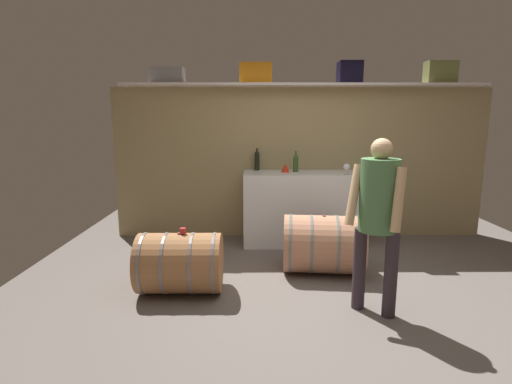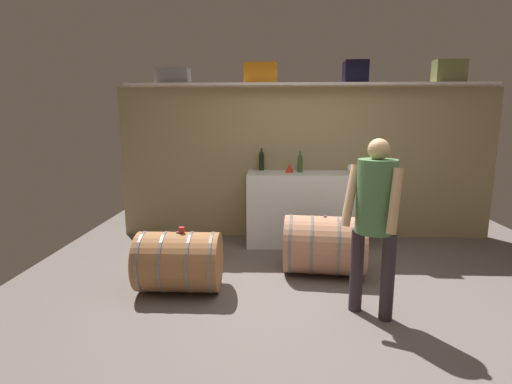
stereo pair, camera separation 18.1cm
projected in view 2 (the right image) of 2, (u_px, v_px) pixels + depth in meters
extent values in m
cube|color=#655D57|center=(316.00, 282.00, 4.03)|extent=(6.36, 7.60, 0.02)
cube|color=tan|center=(305.00, 164.00, 5.46)|extent=(5.16, 0.10, 2.07)
cube|color=silver|center=(308.00, 85.00, 5.12)|extent=(4.74, 0.40, 0.03)
cube|color=gray|center=(173.00, 76.00, 5.16)|extent=(0.45, 0.23, 0.20)
cube|color=orange|center=(261.00, 73.00, 5.11)|extent=(0.43, 0.29, 0.26)
cube|color=black|center=(355.00, 72.00, 5.07)|extent=(0.30, 0.29, 0.28)
cube|color=olive|center=(449.00, 72.00, 5.02)|extent=(0.39, 0.21, 0.29)
cube|color=white|center=(305.00, 208.00, 5.20)|extent=(1.53, 0.61, 0.96)
cylinder|color=black|center=(262.00, 162.00, 5.33)|extent=(0.07, 0.07, 0.21)
sphere|color=black|center=(262.00, 154.00, 5.31)|extent=(0.07, 0.07, 0.07)
cylinder|color=black|center=(262.00, 151.00, 5.31)|extent=(0.02, 0.02, 0.06)
cylinder|color=#335427|center=(300.00, 165.00, 5.15)|extent=(0.07, 0.07, 0.18)
sphere|color=#335427|center=(300.00, 157.00, 5.13)|extent=(0.07, 0.07, 0.07)
cylinder|color=#335427|center=(300.00, 154.00, 5.12)|extent=(0.02, 0.02, 0.07)
cylinder|color=white|center=(351.00, 175.00, 4.87)|extent=(0.07, 0.07, 0.00)
cylinder|color=white|center=(351.00, 173.00, 4.86)|extent=(0.01, 0.01, 0.06)
sphere|color=white|center=(351.00, 167.00, 4.85)|extent=(0.09, 0.09, 0.09)
sphere|color=maroon|center=(351.00, 168.00, 4.85)|extent=(0.05, 0.05, 0.05)
cone|color=red|center=(289.00, 168.00, 5.13)|extent=(0.11, 0.11, 0.11)
cylinder|color=#A26B40|center=(179.00, 262.00, 3.77)|extent=(0.79, 0.57, 0.57)
cylinder|color=slate|center=(145.00, 261.00, 3.78)|extent=(0.03, 0.58, 0.58)
cylinder|color=slate|center=(166.00, 261.00, 3.78)|extent=(0.03, 0.58, 0.58)
cylinder|color=slate|center=(192.00, 262.00, 3.77)|extent=(0.03, 0.58, 0.58)
cylinder|color=slate|center=(213.00, 262.00, 3.76)|extent=(0.03, 0.58, 0.58)
cylinder|color=brown|center=(178.00, 232.00, 3.72)|extent=(0.04, 0.04, 0.01)
cylinder|color=tan|center=(324.00, 245.00, 4.19)|extent=(0.90, 0.70, 0.62)
cylinder|color=slate|center=(291.00, 244.00, 4.24)|extent=(0.09, 0.63, 0.63)
cylinder|color=slate|center=(311.00, 244.00, 4.21)|extent=(0.09, 0.63, 0.63)
cylinder|color=slate|center=(337.00, 246.00, 4.18)|extent=(0.09, 0.63, 0.63)
cylinder|color=slate|center=(358.00, 247.00, 4.15)|extent=(0.09, 0.63, 0.63)
cylinder|color=brown|center=(325.00, 216.00, 4.14)|extent=(0.04, 0.04, 0.01)
cylinder|color=red|center=(182.00, 230.00, 3.71)|extent=(0.06, 0.06, 0.05)
cylinder|color=#352931|center=(357.00, 270.00, 3.36)|extent=(0.11, 0.11, 0.73)
cylinder|color=#352931|center=(388.00, 278.00, 3.20)|extent=(0.11, 0.11, 0.73)
cylinder|color=#4C7948|center=(376.00, 196.00, 3.16)|extent=(0.32, 0.32, 0.60)
sphere|color=tan|center=(379.00, 149.00, 3.09)|extent=(0.17, 0.17, 0.17)
cylinder|color=tan|center=(350.00, 196.00, 3.20)|extent=(0.20, 0.24, 0.50)
cylinder|color=tan|center=(395.00, 201.00, 2.98)|extent=(0.15, 0.17, 0.51)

